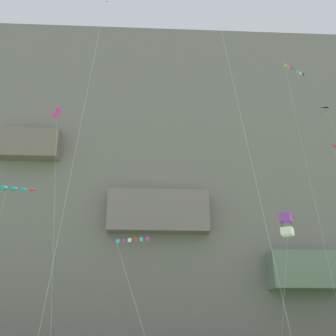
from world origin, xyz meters
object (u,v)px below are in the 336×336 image
at_px(kite_banner_far_right, 299,100).
at_px(kite_box_mid_center, 286,225).
at_px(kite_windsock_far_left, 12,189).
at_px(kite_delta_high_right, 333,127).
at_px(kite_diamond_high_left, 57,129).
at_px(kite_banner_high_center, 133,246).

bearing_deg(kite_banner_far_right, kite_box_mid_center, 148.85).
bearing_deg(kite_windsock_far_left, kite_delta_high_right, 2.42).
distance_m(kite_diamond_high_left, kite_windsock_far_left, 9.61).
bearing_deg(kite_diamond_high_left, kite_windsock_far_left, 132.12).
distance_m(kite_delta_high_right, kite_banner_high_center, 30.87).
distance_m(kite_windsock_far_left, kite_banner_high_center, 15.97).
xyz_separation_m(kite_windsock_far_left, kite_box_mid_center, (28.57, -6.42, -5.47)).
relative_size(kite_diamond_high_left, kite_delta_high_right, 0.81).
distance_m(kite_banner_high_center, kite_banner_far_right, 23.03).
distance_m(kite_delta_high_right, kite_box_mid_center, 20.29).
bearing_deg(kite_banner_far_right, kite_windsock_far_left, 165.72).
bearing_deg(kite_delta_high_right, kite_banner_high_center, -168.17).
height_order(kite_diamond_high_left, kite_box_mid_center, kite_diamond_high_left).
relative_size(kite_diamond_high_left, kite_banner_high_center, 2.17).
height_order(kite_windsock_far_left, kite_banner_far_right, kite_banner_far_right).
height_order(kite_banner_high_center, kite_banner_far_right, kite_banner_far_right).
relative_size(kite_diamond_high_left, kite_windsock_far_left, 1.38).
xyz_separation_m(kite_diamond_high_left, kite_windsock_far_left, (-5.72, 6.32, -4.44)).
height_order(kite_diamond_high_left, kite_delta_high_right, kite_delta_high_right).
distance_m(kite_diamond_high_left, kite_banner_far_right, 25.53).
xyz_separation_m(kite_windsock_far_left, kite_delta_high_right, (39.11, 1.65, 9.87)).
bearing_deg(kite_banner_far_right, kite_diamond_high_left, 176.47).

